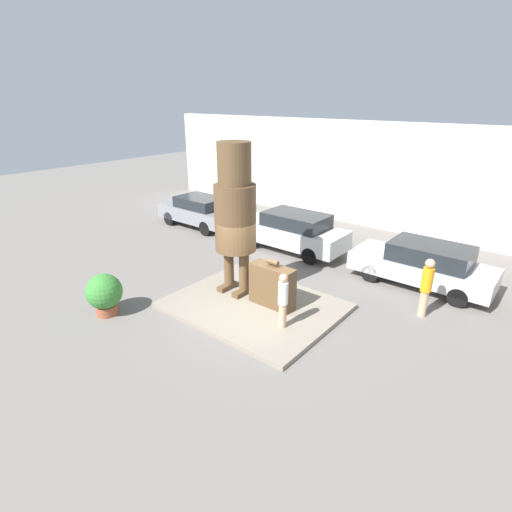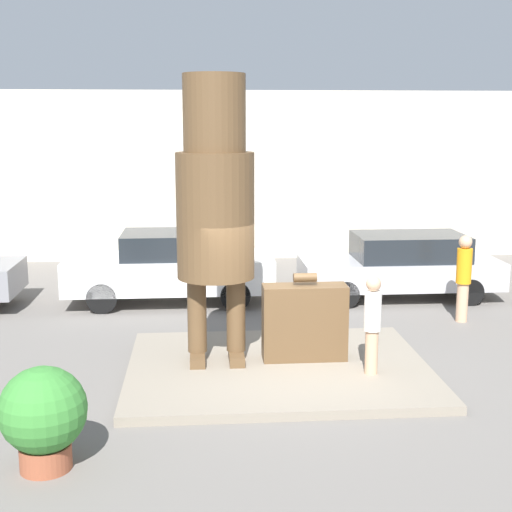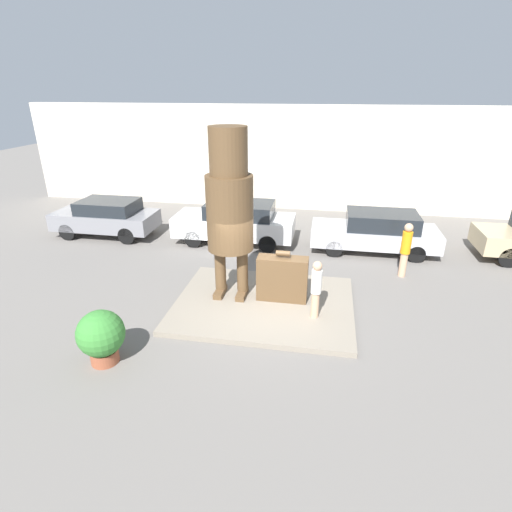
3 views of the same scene
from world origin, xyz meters
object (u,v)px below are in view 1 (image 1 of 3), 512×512
tourist (283,298)px  parked_car_grey (199,211)px  parked_car_white (292,231)px  giant_suitcase (272,286)px  planter_pot (104,293)px  worker_hivis (426,285)px  parked_car_silver (424,264)px  statue_figure (235,208)px

tourist → parked_car_grey: size_ratio=0.38×
parked_car_grey → parked_car_white: 5.46m
giant_suitcase → tourist: bearing=-39.9°
tourist → parked_car_grey: (-8.81, 5.21, -0.21)m
parked_car_white → planter_pot: bearing=80.9°
worker_hivis → planter_pot: bearing=-141.5°
giant_suitcase → planter_pot: giant_suitcase is taller
parked_car_silver → worker_hivis: 2.19m
planter_pot → giant_suitcase: bearing=42.6°
statue_figure → parked_car_grey: statue_figure is taller
planter_pot → worker_hivis: (7.35, 5.84, 0.30)m
tourist → worker_hivis: size_ratio=0.88×
planter_pot → statue_figure: bearing=57.6°
parked_car_silver → planter_pot: (-6.64, -7.91, -0.10)m
tourist → parked_car_white: 6.31m
parked_car_grey → parked_car_silver: size_ratio=0.90×
tourist → parked_car_silver: 5.74m
giant_suitcase → planter_pot: (-3.65, -3.36, -0.09)m
parked_car_white → parked_car_silver: bearing=-179.9°
parked_car_silver → planter_pot: size_ratio=3.60×
statue_figure → parked_car_silver: statue_figure is taller
statue_figure → giant_suitcase: (1.49, -0.05, -2.12)m
statue_figure → tourist: bearing=-19.4°
statue_figure → parked_car_grey: 7.98m
parked_car_silver → giant_suitcase: bearing=56.7°
statue_figure → giant_suitcase: size_ratio=3.17×
giant_suitcase → tourist: size_ratio=0.93×
parked_car_grey → planter_pot: size_ratio=3.24×
parked_car_silver → parked_car_white: bearing=0.1°
giant_suitcase → worker_hivis: 4.46m
giant_suitcase → planter_pot: size_ratio=1.16×
statue_figure → worker_hivis: size_ratio=2.59×
statue_figure → parked_car_silver: (4.48, 4.50, -2.12)m
statue_figure → tourist: (2.46, -0.86, -1.89)m
parked_car_grey → statue_figure: bearing=145.6°
giant_suitcase → tourist: (0.97, -0.81, 0.23)m
tourist → parked_car_silver: tourist is taller
planter_pot → tourist: bearing=28.9°
tourist → parked_car_white: (-3.35, 5.35, -0.15)m
parked_car_white → planter_pot: 8.00m
parked_car_grey → planter_pot: 8.82m
tourist → worker_hivis: bearing=50.4°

